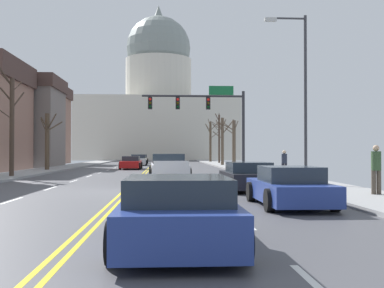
% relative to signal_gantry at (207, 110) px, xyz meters
% --- Properties ---
extents(ground, '(20.00, 180.00, 0.20)m').
position_rel_signal_gantry_xyz_m(ground, '(-4.75, -16.40, -4.85)').
color(ground, '#48484D').
extents(signal_gantry, '(7.91, 0.41, 6.57)m').
position_rel_signal_gantry_xyz_m(signal_gantry, '(0.00, 0.00, 0.00)').
color(signal_gantry, '#28282D').
rests_on(signal_gantry, ground).
extents(street_lamp_right, '(2.00, 0.24, 7.92)m').
position_rel_signal_gantry_xyz_m(street_lamp_right, '(3.21, -14.11, -0.08)').
color(street_lamp_right, '#333338').
rests_on(street_lamp_right, ground).
extents(capitol_building, '(31.75, 20.49, 32.36)m').
position_rel_signal_gantry_xyz_m(capitol_building, '(-4.75, 61.93, 6.11)').
color(capitol_building, beige).
rests_on(capitol_building, ground).
extents(sedan_near_00, '(2.09, 4.36, 1.18)m').
position_rel_signal_gantry_xyz_m(sedan_near_00, '(-3.11, -3.16, -4.31)').
color(sedan_near_00, '#6B6056').
rests_on(sedan_near_00, ground).
extents(pickup_truck_near_01, '(2.35, 5.53, 1.52)m').
position_rel_signal_gantry_xyz_m(pickup_truck_near_01, '(-2.95, -9.74, -4.18)').
color(pickup_truck_near_01, silver).
rests_on(pickup_truck_near_01, ground).
extents(sedan_near_02, '(2.15, 4.24, 1.20)m').
position_rel_signal_gantry_xyz_m(sedan_near_02, '(0.35, -16.15, -4.30)').
color(sedan_near_02, black).
rests_on(sedan_near_02, ground).
extents(sedan_near_03, '(2.04, 4.43, 1.20)m').
position_rel_signal_gantry_xyz_m(sedan_near_03, '(0.62, -21.78, -4.31)').
color(sedan_near_03, navy).
rests_on(sedan_near_03, ground).
extents(sedan_near_04, '(2.12, 4.27, 1.23)m').
position_rel_signal_gantry_xyz_m(sedan_near_04, '(-2.89, -27.62, -4.28)').
color(sedan_near_04, navy).
rests_on(sedan_near_04, ground).
extents(sedan_oncoming_00, '(1.98, 4.64, 1.22)m').
position_rel_signal_gantry_xyz_m(sedan_oncoming_00, '(-6.40, 8.46, -4.30)').
color(sedan_oncoming_00, '#B71414').
rests_on(sedan_oncoming_00, ground).
extents(sedan_oncoming_01, '(2.16, 4.73, 1.31)m').
position_rel_signal_gantry_xyz_m(sedan_oncoming_01, '(-6.43, 20.83, -4.26)').
color(sedan_oncoming_01, silver).
rests_on(sedan_oncoming_01, ground).
extents(sedan_oncoming_02, '(2.07, 4.30, 1.24)m').
position_rel_signal_gantry_xyz_m(sedan_oncoming_02, '(-6.65, 31.24, -4.29)').
color(sedan_oncoming_02, '#6B6056').
rests_on(sedan_oncoming_02, ground).
extents(flank_building_00, '(11.70, 7.19, 9.47)m').
position_rel_signal_gantry_xyz_m(flank_building_00, '(-20.11, 14.35, -0.09)').
color(flank_building_00, slate).
rests_on(flank_building_00, ground).
extents(flank_building_02, '(13.71, 7.81, 10.46)m').
position_rel_signal_gantry_xyz_m(flank_building_02, '(-23.38, 28.57, 0.41)').
color(flank_building_02, '#8C6656').
rests_on(flank_building_02, ground).
extents(bare_tree_00, '(1.38, 2.88, 6.56)m').
position_rel_signal_gantry_xyz_m(bare_tree_00, '(3.95, 26.49, -1.24)').
color(bare_tree_00, '#423328').
rests_on(bare_tree_00, ground).
extents(bare_tree_02, '(2.17, 2.00, 6.58)m').
position_rel_signal_gantry_xyz_m(bare_tree_02, '(3.58, 34.65, -1.52)').
color(bare_tree_02, '#4C3D2D').
rests_on(bare_tree_02, ground).
extents(bare_tree_03, '(1.35, 2.29, 4.71)m').
position_rel_signal_gantry_xyz_m(bare_tree_03, '(-13.05, 4.05, -2.23)').
color(bare_tree_03, '#4C3D2D').
rests_on(bare_tree_03, ground).
extents(bare_tree_04, '(1.66, 1.96, 4.86)m').
position_rel_signal_gantry_xyz_m(bare_tree_04, '(3.72, 11.22, -2.23)').
color(bare_tree_04, brown).
rests_on(bare_tree_04, ground).
extents(bare_tree_05, '(1.38, 1.94, 6.81)m').
position_rel_signal_gantry_xyz_m(bare_tree_05, '(-12.69, -6.14, -1.43)').
color(bare_tree_05, '#423328').
rests_on(bare_tree_05, ground).
extents(bare_tree_06, '(2.35, 1.66, 5.37)m').
position_rel_signal_gantry_xyz_m(bare_tree_06, '(3.30, 17.23, -1.86)').
color(bare_tree_06, brown).
rests_on(bare_tree_06, ground).
extents(pedestrian_00, '(0.35, 0.34, 1.59)m').
position_rel_signal_gantry_xyz_m(pedestrian_00, '(4.19, -7.24, -3.85)').
color(pedestrian_00, black).
rests_on(pedestrian_00, ground).
extents(pedestrian_01, '(0.35, 0.34, 1.73)m').
position_rel_signal_gantry_xyz_m(pedestrian_01, '(4.30, -19.61, -3.77)').
color(pedestrian_01, '#4C4238').
rests_on(pedestrian_01, ground).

